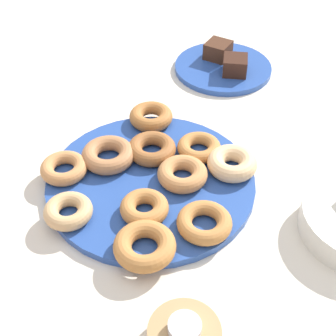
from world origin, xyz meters
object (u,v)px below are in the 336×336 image
donut_5 (68,211)px  donut_6 (144,208)px  donut_3 (152,149)px  cake_plate (223,68)px  candle_holder (184,336)px  donut_7 (199,148)px  brownie_near (218,50)px  tealight (185,328)px  donut_4 (204,223)px  donut_9 (151,116)px  donut_2 (145,246)px  donut_0 (108,155)px  donut_1 (182,174)px  donut_plate (151,182)px  donut_8 (232,163)px  brownie_far (235,65)px  donut_10 (64,168)px

donut_5 → donut_6: bearing=103.3°
donut_3 → cake_plate: donut_3 is taller
donut_3 → candle_holder: 0.36m
donut_5 → donut_7: size_ratio=0.98×
donut_5 → candle_holder: 0.27m
cake_plate → brownie_near: size_ratio=4.07×
cake_plate → tealight: tealight is taller
donut_4 → donut_9: bearing=-151.7°
donut_2 → cake_plate: 0.55m
donut_7 → cake_plate: donut_7 is taller
donut_0 → donut_9: donut_0 is taller
donut_5 → donut_1: bearing=125.0°
donut_5 → donut_7: (-0.19, 0.18, -0.00)m
donut_3 → donut_0: bearing=-66.8°
donut_plate → donut_1: 0.06m
donut_8 → donut_3: bearing=-96.3°
brownie_near → donut_4: bearing=3.6°
donut_0 → donut_7: bearing=108.1°
donut_8 → brownie_far: 0.32m
donut_plate → brownie_far: 0.39m
donut_3 → brownie_far: 0.33m
donut_1 → donut_4: donut_1 is taller
donut_4 → cake_plate: (-0.49, -0.02, -0.02)m
donut_2 → cake_plate: (-0.55, 0.06, -0.02)m
brownie_near → donut_0: bearing=-21.0°
donut_7 → brownie_far: size_ratio=1.46×
donut_0 → cake_plate: 0.40m
donut_8 → donut_9: (-0.11, -0.16, -0.00)m
donut_1 → brownie_far: bearing=170.5°
donut_0 → donut_10: donut_0 is taller
donut_7 → tealight: 0.36m
donut_7 → donut_8: size_ratio=0.91×
candle_holder → tealight: tealight is taller
donut_plate → donut_8: (-0.05, 0.13, 0.02)m
donut_2 → brownie_far: brownie_far is taller
donut_4 → tealight: tealight is taller
candle_holder → donut_8: bearing=174.1°
donut_9 → cake_plate: (-0.24, 0.12, -0.02)m
donut_0 → donut_1: bearing=79.6°
donut_6 → brownie_near: bearing=172.9°
donut_0 → brownie_far: size_ratio=1.73×
donut_0 → donut_5: 0.14m
donut_5 → donut_10: 0.10m
donut_8 → candle_holder: 0.32m
donut_3 → donut_4: donut_3 is taller
donut_9 → brownie_far: size_ratio=1.55×
donut_9 → donut_8: bearing=56.3°
donut_10 → candle_holder: size_ratio=0.86×
brownie_near → candle_holder: (0.70, 0.03, -0.02)m
candle_holder → donut_2: bearing=-147.6°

